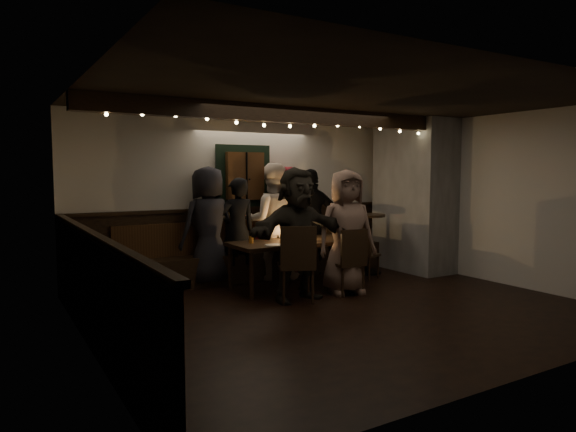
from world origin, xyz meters
TOP-DOWN VIEW (x-y plane):
  - room at (1.07, 1.42)m, footprint 6.02×5.01m
  - dining_table at (0.14, 1.40)m, footprint 1.95×0.83m
  - chair_near_left at (-0.34, 0.56)m, footprint 0.61×0.61m
  - chair_near_right at (0.53, 0.57)m, footprint 0.45×0.45m
  - chair_end at (1.35, 1.29)m, footprint 0.49×0.49m
  - high_top at (1.74, 1.68)m, footprint 0.63×0.63m
  - person_a at (-0.92, 2.18)m, footprint 0.96×0.70m
  - person_b at (-0.48, 2.09)m, footprint 0.61×0.41m
  - person_c at (0.13, 2.09)m, footprint 1.11×1.00m
  - person_d at (0.42, 2.12)m, footprint 1.22×0.78m
  - person_e at (0.92, 2.13)m, footprint 1.12×0.74m
  - person_f at (-0.25, 0.70)m, footprint 1.70×0.68m
  - person_g at (0.55, 0.69)m, footprint 0.95×0.73m

SIDE VIEW (x-z plane):
  - chair_end at x=1.35m, z-range 0.05..0.88m
  - chair_near_right at x=0.53m, z-range 0.06..0.99m
  - chair_near_left at x=-0.34m, z-range 0.06..1.09m
  - high_top at x=1.74m, z-range 0.13..1.14m
  - dining_table at x=0.14m, z-range 0.21..1.06m
  - person_b at x=-0.48m, z-range 0.00..1.63m
  - person_g at x=0.55m, z-range 0.00..1.75m
  - person_e at x=0.92m, z-range 0.00..1.77m
  - person_f at x=-0.25m, z-range 0.00..1.79m
  - person_d at x=0.42m, z-range 0.00..1.80m
  - person_a at x=-0.92m, z-range 0.00..1.80m
  - person_c at x=0.13m, z-range 0.00..1.86m
  - room at x=1.07m, z-range -0.24..2.38m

